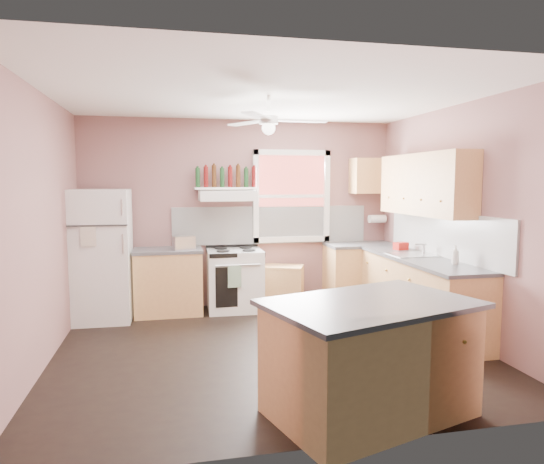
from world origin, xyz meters
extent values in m
plane|color=black|center=(0.00, 0.00, 0.00)|extent=(4.50, 4.50, 0.00)
plane|color=white|center=(0.00, 0.00, 2.70)|extent=(4.50, 4.50, 0.00)
cube|color=#835956|center=(0.00, 2.02, 1.35)|extent=(4.50, 0.05, 2.70)
cube|color=#835956|center=(2.27, 0.00, 1.35)|extent=(0.05, 4.00, 2.70)
cube|color=#835956|center=(-2.27, 0.00, 1.35)|extent=(0.05, 4.00, 2.70)
cube|color=white|center=(0.45, 1.99, 1.18)|extent=(2.90, 0.03, 0.55)
cube|color=white|center=(2.23, 0.30, 1.18)|extent=(0.03, 2.60, 0.55)
cube|color=maroon|center=(0.75, 1.98, 1.60)|extent=(1.00, 0.02, 1.20)
cube|color=white|center=(0.75, 1.96, 1.60)|extent=(1.16, 0.07, 1.36)
cube|color=white|center=(-1.90, 1.55, 0.86)|extent=(0.74, 0.72, 1.72)
cube|color=tan|center=(-1.06, 1.70, 0.43)|extent=(0.90, 0.60, 0.86)
cube|color=#434346|center=(-1.06, 1.70, 0.88)|extent=(0.92, 0.62, 0.04)
cube|color=silver|center=(-0.84, 1.60, 0.99)|extent=(0.31, 0.23, 0.18)
cube|color=white|center=(-0.14, 1.69, 0.43)|extent=(0.78, 0.66, 0.86)
cube|color=white|center=(-0.23, 1.75, 1.62)|extent=(0.78, 0.50, 0.14)
cube|color=white|center=(-0.23, 1.87, 1.72)|extent=(0.90, 0.26, 0.03)
cube|color=tan|center=(0.57, 1.75, 0.28)|extent=(0.67, 0.57, 0.57)
cube|color=tan|center=(1.75, 1.70, 0.43)|extent=(1.00, 0.60, 0.86)
cube|color=tan|center=(1.95, 0.30, 0.43)|extent=(0.60, 2.20, 0.86)
cube|color=#434346|center=(1.75, 1.70, 0.88)|extent=(1.02, 0.62, 0.04)
cube|color=#434346|center=(1.94, 0.30, 0.88)|extent=(0.62, 2.22, 0.04)
cube|color=silver|center=(1.94, 0.50, 0.90)|extent=(0.55, 0.45, 0.03)
cylinder|color=silver|center=(2.10, 0.50, 0.97)|extent=(0.03, 0.03, 0.14)
cube|color=tan|center=(2.08, 0.50, 1.78)|extent=(0.33, 1.80, 0.76)
cube|color=tan|center=(1.95, 1.83, 1.90)|extent=(0.60, 0.33, 0.52)
cylinder|color=white|center=(2.07, 1.86, 1.25)|extent=(0.26, 0.12, 0.12)
cube|color=tan|center=(0.47, -1.60, 0.43)|extent=(1.69, 1.33, 0.86)
cube|color=#434346|center=(0.47, -1.60, 0.88)|extent=(1.80, 1.44, 0.04)
cylinder|color=white|center=(0.00, 0.00, 2.45)|extent=(0.20, 0.20, 0.08)
imported|color=silver|center=(2.06, -0.24, 1.01)|extent=(0.11, 0.11, 0.22)
cube|color=#B6170F|center=(2.02, 0.97, 0.95)|extent=(0.21, 0.16, 0.10)
cylinder|color=#143819|center=(-0.63, 1.87, 1.87)|extent=(0.06, 0.06, 0.27)
cylinder|color=#590F0F|center=(-0.52, 1.87, 1.88)|extent=(0.06, 0.06, 0.29)
cylinder|color=#3F230F|center=(-0.40, 1.87, 1.89)|extent=(0.06, 0.06, 0.31)
cylinder|color=#143819|center=(-0.29, 1.87, 1.87)|extent=(0.06, 0.06, 0.27)
cylinder|color=#590F0F|center=(-0.17, 1.87, 1.88)|extent=(0.06, 0.06, 0.29)
cylinder|color=#3F230F|center=(-0.06, 1.87, 1.89)|extent=(0.06, 0.06, 0.31)
cylinder|color=#143819|center=(0.06, 1.87, 1.87)|extent=(0.06, 0.06, 0.27)
cylinder|color=#590F0F|center=(0.17, 1.87, 1.88)|extent=(0.06, 0.06, 0.29)
camera|label=1|loc=(-1.02, -5.01, 1.82)|focal=32.00mm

